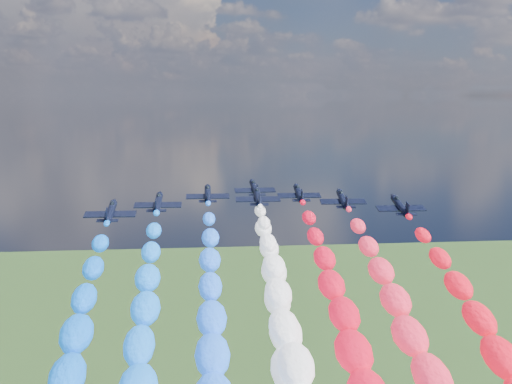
{
  "coord_description": "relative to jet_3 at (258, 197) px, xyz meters",
  "views": [
    {
      "loc": [
        -11.95,
        -123.05,
        130.63
      ],
      "look_at": [
        0.0,
        4.0,
        110.62
      ],
      "focal_mm": 43.19,
      "sensor_mm": 36.0,
      "label": 1
    }
  ],
  "objects": [
    {
      "name": "jet_0",
      "position": [
        -29.83,
        -14.5,
        0.0
      ],
      "size": [
        9.83,
        13.43,
        5.52
      ],
      "primitive_type": null,
      "rotation": [
        0.21,
        0.0,
        -0.01
      ],
      "color": "black"
    },
    {
      "name": "jet_1",
      "position": [
        -21.37,
        -5.23,
        0.0
      ],
      "size": [
        10.04,
        13.58,
        5.52
      ],
      "primitive_type": null,
      "rotation": [
        0.21,
        0.0,
        -0.02
      ],
      "color": "black"
    },
    {
      "name": "jet_2",
      "position": [
        -10.9,
        4.97,
        0.0
      ],
      "size": [
        9.95,
        13.51,
        5.52
      ],
      "primitive_type": null,
      "rotation": [
        0.21,
        0.0,
        -0.02
      ],
      "color": "black"
    },
    {
      "name": "jet_3",
      "position": [
        0.0,
        0.0,
        0.0
      ],
      "size": [
        10.09,
        13.62,
        5.52
      ],
      "primitive_type": null,
      "rotation": [
        0.21,
        0.0,
        -0.03
      ],
      "color": "black"
    },
    {
      "name": "jet_4",
      "position": [
        0.48,
        12.82,
        0.0
      ],
      "size": [
        10.39,
        13.83,
        5.52
      ],
      "primitive_type": null,
      "rotation": [
        0.21,
        0.0,
        0.05
      ],
      "color": "black"
    },
    {
      "name": "trail_4",
      "position": [
        0.48,
        -43.27,
        -19.5
      ],
      "size": [
        7.33,
        108.7,
        44.05
      ],
      "primitive_type": null,
      "color": "white"
    },
    {
      "name": "jet_5",
      "position": [
        9.81,
        4.19,
        0.0
      ],
      "size": [
        10.03,
        13.57,
        5.52
      ],
      "primitive_type": null,
      "rotation": [
        0.21,
        0.0,
        -0.02
      ],
      "color": "black"
    },
    {
      "name": "jet_6",
      "position": [
        17.87,
        -4.76,
        0.0
      ],
      "size": [
        10.56,
        13.95,
        5.52
      ],
      "primitive_type": null,
      "rotation": [
        0.21,
        0.0,
        -0.06
      ],
      "color": "black"
    },
    {
      "name": "jet_7",
      "position": [
        27.57,
        -13.7,
        0.0
      ],
      "size": [
        10.02,
        13.56,
        5.52
      ],
      "primitive_type": null,
      "rotation": [
        0.21,
        0.0,
        -0.02
      ],
      "color": "black"
    }
  ]
}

